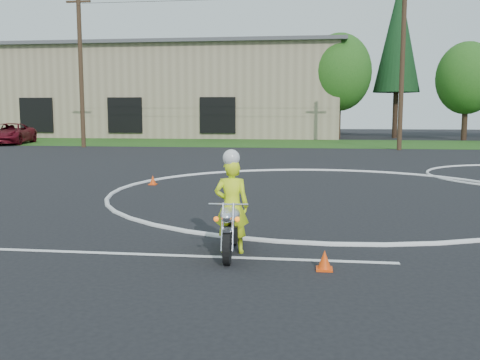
# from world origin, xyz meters

# --- Properties ---
(ground) EXTENTS (120.00, 120.00, 0.00)m
(ground) POSITION_xyz_m (0.00, 0.00, 0.00)
(ground) COLOR black
(ground) RESTS_ON ground
(grass_strip) EXTENTS (120.00, 10.00, 0.02)m
(grass_strip) POSITION_xyz_m (0.00, 27.00, 0.01)
(grass_strip) COLOR #1E4714
(grass_strip) RESTS_ON ground
(course_markings) EXTENTS (19.05, 19.05, 0.12)m
(course_markings) POSITION_xyz_m (2.17, 4.35, 0.01)
(course_markings) COLOR silver
(course_markings) RESTS_ON ground
(primary_motorcycle) EXTENTS (0.62, 1.76, 0.93)m
(primary_motorcycle) POSITION_xyz_m (-1.66, -3.80, 0.45)
(primary_motorcycle) COLOR black
(primary_motorcycle) RESTS_ON ground
(rider_primary_grp) EXTENTS (0.59, 0.41, 1.72)m
(rider_primary_grp) POSITION_xyz_m (-1.66, -3.67, 0.83)
(rider_primary_grp) COLOR #E2FF1A
(rider_primary_grp) RESTS_ON ground
(pickup_grp) EXTENTS (3.52, 5.73, 1.48)m
(pickup_grp) POSITION_xyz_m (-21.61, 23.51, 0.74)
(pickup_grp) COLOR #590A15
(pickup_grp) RESTS_ON ground
(traffic_cones) EXTENTS (13.47, 10.37, 0.30)m
(traffic_cones) POSITION_xyz_m (2.83, 0.83, 0.14)
(traffic_cones) COLOR #F6470C
(traffic_cones) RESTS_ON ground
(warehouse) EXTENTS (41.00, 17.00, 8.30)m
(warehouse) POSITION_xyz_m (-18.00, 39.99, 4.16)
(warehouse) COLOR tan
(warehouse) RESTS_ON ground
(utility_poles) EXTENTS (41.60, 1.12, 10.00)m
(utility_poles) POSITION_xyz_m (5.00, 21.00, 5.20)
(utility_poles) COLOR #473321
(utility_poles) RESTS_ON ground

